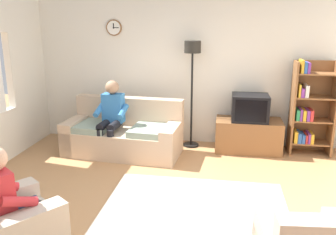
{
  "coord_description": "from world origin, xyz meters",
  "views": [
    {
      "loc": [
        0.57,
        -3.65,
        2.19
      ],
      "look_at": [
        -0.18,
        1.05,
        0.87
      ],
      "focal_mm": 37.89,
      "sensor_mm": 36.0,
      "label": 1
    }
  ],
  "objects_px": {
    "tv": "(250,108)",
    "bookshelf": "(309,109)",
    "couch": "(124,135)",
    "person_in_left_armchair": "(10,197)",
    "floor_lamp": "(192,65)",
    "person_on_couch": "(111,114)",
    "tv_stand": "(248,135)",
    "armchair_near_window": "(4,231)"
  },
  "relations": [
    {
      "from": "couch",
      "to": "person_in_left_armchair",
      "type": "xyz_separation_m",
      "value": [
        -0.29,
        -2.78,
        0.29
      ]
    },
    {
      "from": "person_on_couch",
      "to": "person_in_left_armchair",
      "type": "relative_size",
      "value": 1.11
    },
    {
      "from": "bookshelf",
      "to": "person_on_couch",
      "type": "distance_m",
      "value": 3.27
    },
    {
      "from": "person_in_left_armchair",
      "to": "couch",
      "type": "bearing_deg",
      "value": 84.13
    },
    {
      "from": "bookshelf",
      "to": "tv",
      "type": "bearing_deg",
      "value": -174.32
    },
    {
      "from": "floor_lamp",
      "to": "bookshelf",
      "type": "bearing_deg",
      "value": -0.81
    },
    {
      "from": "person_on_couch",
      "to": "person_in_left_armchair",
      "type": "bearing_deg",
      "value": -92.49
    },
    {
      "from": "tv_stand",
      "to": "tv",
      "type": "xyz_separation_m",
      "value": [
        0.0,
        -0.02,
        0.5
      ]
    },
    {
      "from": "floor_lamp",
      "to": "person_in_left_armchair",
      "type": "bearing_deg",
      "value": -112.48
    },
    {
      "from": "couch",
      "to": "bookshelf",
      "type": "height_order",
      "value": "bookshelf"
    },
    {
      "from": "person_on_couch",
      "to": "bookshelf",
      "type": "bearing_deg",
      "value": 10.87
    },
    {
      "from": "tv_stand",
      "to": "armchair_near_window",
      "type": "distance_m",
      "value": 4.08
    },
    {
      "from": "tv",
      "to": "bookshelf",
      "type": "relative_size",
      "value": 0.38
    },
    {
      "from": "tv_stand",
      "to": "floor_lamp",
      "type": "distance_m",
      "value": 1.54
    },
    {
      "from": "person_in_left_armchair",
      "to": "tv",
      "type": "bearing_deg",
      "value": 53.51
    },
    {
      "from": "couch",
      "to": "person_on_couch",
      "type": "distance_m",
      "value": 0.44
    },
    {
      "from": "armchair_near_window",
      "to": "tv_stand",
      "type": "bearing_deg",
      "value": 53.72
    },
    {
      "from": "couch",
      "to": "tv",
      "type": "height_order",
      "value": "tv"
    },
    {
      "from": "floor_lamp",
      "to": "armchair_near_window",
      "type": "bearing_deg",
      "value": -112.81
    },
    {
      "from": "couch",
      "to": "tv",
      "type": "relative_size",
      "value": 3.28
    },
    {
      "from": "tv_stand",
      "to": "person_on_couch",
      "type": "height_order",
      "value": "person_on_couch"
    },
    {
      "from": "floor_lamp",
      "to": "person_on_couch",
      "type": "xyz_separation_m",
      "value": [
        -1.25,
        -0.64,
        -0.75
      ]
    },
    {
      "from": "couch",
      "to": "bookshelf",
      "type": "bearing_deg",
      "value": 9.46
    },
    {
      "from": "couch",
      "to": "person_in_left_armchair",
      "type": "distance_m",
      "value": 2.81
    },
    {
      "from": "bookshelf",
      "to": "couch",
      "type": "bearing_deg",
      "value": -170.54
    },
    {
      "from": "bookshelf",
      "to": "floor_lamp",
      "type": "relative_size",
      "value": 0.85
    },
    {
      "from": "couch",
      "to": "armchair_near_window",
      "type": "relative_size",
      "value": 1.66
    },
    {
      "from": "couch",
      "to": "bookshelf",
      "type": "xyz_separation_m",
      "value": [
        3.04,
        0.51,
        0.46
      ]
    },
    {
      "from": "tv",
      "to": "armchair_near_window",
      "type": "height_order",
      "value": "tv"
    },
    {
      "from": "tv",
      "to": "couch",
      "type": "bearing_deg",
      "value": -168.81
    },
    {
      "from": "bookshelf",
      "to": "person_in_left_armchair",
      "type": "height_order",
      "value": "bookshelf"
    },
    {
      "from": "tv",
      "to": "tv_stand",
      "type": "bearing_deg",
      "value": 90.0
    },
    {
      "from": "tv",
      "to": "person_on_couch",
      "type": "xyz_separation_m",
      "value": [
        -2.24,
        -0.52,
        -0.07
      ]
    },
    {
      "from": "tv_stand",
      "to": "bookshelf",
      "type": "relative_size",
      "value": 0.7
    },
    {
      "from": "couch",
      "to": "armchair_near_window",
      "type": "xyz_separation_m",
      "value": [
        -0.34,
        -2.85,
        -0.02
      ]
    },
    {
      "from": "bookshelf",
      "to": "floor_lamp",
      "type": "xyz_separation_m",
      "value": [
        -1.95,
        0.03,
        0.68
      ]
    },
    {
      "from": "tv",
      "to": "floor_lamp",
      "type": "distance_m",
      "value": 1.21
    },
    {
      "from": "armchair_near_window",
      "to": "couch",
      "type": "bearing_deg",
      "value": 83.23
    },
    {
      "from": "floor_lamp",
      "to": "armchair_near_window",
      "type": "relative_size",
      "value": 1.56
    },
    {
      "from": "floor_lamp",
      "to": "person_on_couch",
      "type": "bearing_deg",
      "value": -152.85
    },
    {
      "from": "armchair_near_window",
      "to": "person_in_left_armchair",
      "type": "xyz_separation_m",
      "value": [
        0.05,
        0.07,
        0.32
      ]
    },
    {
      "from": "couch",
      "to": "bookshelf",
      "type": "relative_size",
      "value": 1.25
    }
  ]
}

